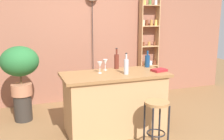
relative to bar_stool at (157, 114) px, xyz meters
name	(u,v)px	position (x,y,z in m)	size (l,w,h in m)	color
ground	(122,139)	(-0.33, 0.35, -0.46)	(12.00, 12.00, 0.00)	brown
back_wall	(86,30)	(-0.33, 2.30, 0.94)	(6.40, 0.10, 2.80)	#8C5642
kitchen_counter	(115,102)	(-0.33, 0.65, -0.02)	(1.51, 0.72, 0.88)	tan
bar_stool	(157,114)	(0.00, 0.00, 0.00)	(0.31, 0.31, 0.63)	black
spice_shelf	(149,46)	(0.98, 2.15, 0.57)	(0.41, 0.17, 2.08)	tan
plant_stool	(23,108)	(-1.60, 1.52, -0.25)	(0.28, 0.28, 0.43)	#2D2823
potted_plant	(20,65)	(-1.60, 1.52, 0.46)	(0.59, 0.53, 0.79)	#A86B4C
bottle_olive_oil	(147,61)	(0.30, 0.89, 0.52)	(0.08, 0.08, 0.27)	navy
bottle_soda_blue	(126,66)	(-0.20, 0.54, 0.53)	(0.07, 0.07, 0.30)	#B2B2B7
bottle_sauce_amber	(117,61)	(-0.20, 0.94, 0.54)	(0.07, 0.07, 0.32)	#5B2319
wine_glass_left	(105,62)	(-0.39, 0.89, 0.53)	(0.07, 0.07, 0.16)	silver
wine_glass_center	(100,65)	(-0.53, 0.72, 0.53)	(0.07, 0.07, 0.16)	silver
cookbook	(159,70)	(0.33, 0.55, 0.43)	(0.21, 0.15, 0.04)	maroon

